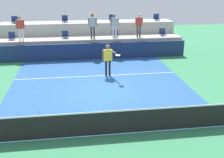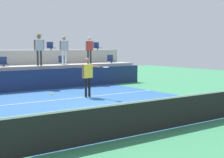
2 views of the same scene
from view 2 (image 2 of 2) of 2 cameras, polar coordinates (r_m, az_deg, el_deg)
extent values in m
plane|color=#388456|center=(12.69, -1.31, -4.79)|extent=(40.00, 40.00, 0.00)
cube|color=#285693|center=(13.52, -3.66, -4.14)|extent=(9.00, 10.00, 0.01)
cube|color=white|center=(14.72, -6.49, -3.34)|extent=(9.00, 0.06, 0.00)
cube|color=black|center=(9.59, 12.08, -5.58)|extent=(10.40, 0.01, 0.87)
cube|color=white|center=(9.51, 12.13, -3.00)|extent=(10.40, 0.02, 0.05)
cube|color=navy|center=(17.88, -12.00, -0.07)|extent=(13.00, 0.16, 1.10)
cube|color=#ADAAA3|center=(19.07, -13.53, 0.48)|extent=(13.00, 1.80, 1.25)
cube|color=#ADAAA3|center=(20.72, -15.37, 2.02)|extent=(13.00, 1.80, 2.10)
cylinder|color=#2D2D33|center=(18.32, -18.48, 2.25)|extent=(0.08, 0.08, 0.10)
cube|color=navy|center=(18.32, -18.48, 2.47)|extent=(0.44, 0.40, 0.04)
cube|color=navy|center=(18.48, -18.66, 3.14)|extent=(0.44, 0.04, 0.38)
cylinder|color=#2D2D33|center=(19.60, -8.55, 2.69)|extent=(0.08, 0.08, 0.10)
cube|color=navy|center=(19.60, -8.55, 2.90)|extent=(0.44, 0.40, 0.04)
cube|color=navy|center=(19.75, -8.79, 3.52)|extent=(0.44, 0.04, 0.38)
cylinder|color=#2D2D33|center=(21.39, -0.07, 3.00)|extent=(0.08, 0.08, 0.10)
cube|color=navy|center=(21.39, -0.07, 3.19)|extent=(0.44, 0.40, 0.04)
cube|color=navy|center=(21.53, -0.34, 3.77)|extent=(0.44, 0.04, 0.38)
cylinder|color=#2D2D33|center=(21.22, -10.65, 5.18)|extent=(0.08, 0.08, 0.10)
cube|color=navy|center=(21.22, -10.66, 5.37)|extent=(0.44, 0.40, 0.04)
cube|color=navy|center=(21.39, -10.87, 5.93)|extent=(0.44, 0.04, 0.38)
cylinder|color=#2D2D33|center=(22.89, -2.56, 5.31)|extent=(0.08, 0.08, 0.10)
cube|color=navy|center=(22.89, -2.56, 5.48)|extent=(0.44, 0.40, 0.04)
cube|color=navy|center=(23.05, -2.80, 6.00)|extent=(0.44, 0.04, 0.38)
cylinder|color=black|center=(14.86, -4.61, -1.54)|extent=(0.12, 0.12, 0.88)
cylinder|color=black|center=(14.99, -4.00, -1.47)|extent=(0.12, 0.12, 0.88)
cube|color=yellow|center=(14.85, -4.33, 1.39)|extent=(0.50, 0.25, 0.63)
sphere|color=#846047|center=(14.82, -4.34, 3.24)|extent=(0.27, 0.27, 0.24)
cylinder|color=#846047|center=(14.68, -5.16, 1.40)|extent=(0.08, 0.08, 0.59)
cylinder|color=#846047|center=(14.79, -2.82, 2.21)|extent=(0.15, 0.56, 0.07)
cylinder|color=black|center=(14.51, -1.85, 2.15)|extent=(0.07, 0.26, 0.04)
ellipsoid|color=silver|center=(14.30, -1.11, 2.09)|extent=(0.30, 0.35, 0.03)
cylinder|color=#2D2D33|center=(18.62, -12.93, 3.60)|extent=(0.12, 0.12, 0.84)
cylinder|color=#2D2D33|center=(18.67, -12.36, 3.62)|extent=(0.12, 0.12, 0.84)
cube|color=#B2B2B7|center=(18.64, -12.70, 5.82)|extent=(0.47, 0.23, 0.60)
sphere|color=#846047|center=(18.64, -12.73, 7.23)|extent=(0.25, 0.25, 0.23)
cylinder|color=#846047|center=(18.56, -13.48, 5.86)|extent=(0.08, 0.08, 0.56)
cylinder|color=#846047|center=(18.71, -11.92, 5.89)|extent=(0.08, 0.08, 0.56)
cylinder|color=tan|center=(18.65, -12.73, 7.48)|extent=(0.45, 0.45, 0.01)
cylinder|color=tan|center=(18.65, -12.73, 7.62)|extent=(0.26, 0.26, 0.09)
cylinder|color=white|center=(19.23, -8.65, 3.71)|extent=(0.11, 0.11, 0.82)
cylinder|color=white|center=(19.33, -8.16, 3.72)|extent=(0.11, 0.11, 0.82)
cube|color=#B2B2B7|center=(19.27, -8.44, 5.79)|extent=(0.45, 0.20, 0.58)
sphere|color=#A87A5B|center=(19.28, -8.46, 7.11)|extent=(0.23, 0.23, 0.22)
cylinder|color=#A87A5B|center=(19.15, -9.11, 5.83)|extent=(0.07, 0.07, 0.55)
cylinder|color=#A87A5B|center=(19.39, -7.77, 5.85)|extent=(0.07, 0.07, 0.55)
cylinder|color=#2D2D33|center=(20.05, -4.22, 3.83)|extent=(0.12, 0.12, 0.82)
cylinder|color=#2D2D33|center=(20.16, -3.77, 3.85)|extent=(0.12, 0.12, 0.82)
cube|color=red|center=(20.10, -4.01, 5.84)|extent=(0.45, 0.20, 0.58)
sphere|color=beige|center=(20.10, -4.02, 7.10)|extent=(0.23, 0.23, 0.22)
cylinder|color=beige|center=(19.95, -4.63, 5.88)|extent=(0.07, 0.07, 0.55)
cylinder|color=beige|center=(20.24, -3.41, 5.89)|extent=(0.07, 0.07, 0.55)
sphere|color=#CCE033|center=(10.06, -10.51, -2.64)|extent=(0.07, 0.07, 0.07)
camera|label=1|loc=(6.61, 78.72, 26.20)|focal=45.12mm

